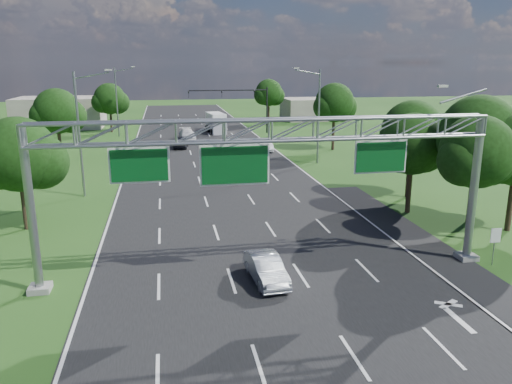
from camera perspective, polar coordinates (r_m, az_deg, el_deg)
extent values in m
plane|color=#1F4715|center=(43.10, -3.73, 0.23)|extent=(220.00, 220.00, 0.00)
cube|color=black|center=(43.10, -3.73, 0.23)|extent=(18.00, 180.00, 0.02)
cube|color=black|center=(31.41, 18.90, -6.07)|extent=(3.00, 30.00, 0.02)
cube|color=gray|center=(30.43, 22.90, -6.81)|extent=(1.00, 1.00, 0.30)
cylinder|color=gray|center=(29.33, 23.63, 0.23)|extent=(0.44, 0.44, 8.00)
cube|color=gray|center=(26.47, -23.45, -10.07)|extent=(1.00, 1.00, 0.30)
cylinder|color=gray|center=(25.19, -24.33, -2.06)|extent=(0.40, 0.40, 8.00)
cylinder|color=gray|center=(27.95, 22.61, 10.10)|extent=(2.54, 0.12, 0.79)
cube|color=beige|center=(27.30, 20.55, 11.26)|extent=(0.50, 0.22, 0.12)
cube|color=white|center=(23.95, -13.17, 3.00)|extent=(2.80, 0.05, 1.70)
cube|color=#084719|center=(23.90, -13.18, 2.97)|extent=(2.62, 0.05, 1.52)
cube|color=white|center=(24.17, -2.43, 3.11)|extent=(3.40, 0.05, 2.00)
cube|color=#084719|center=(24.12, -2.42, 3.09)|extent=(3.22, 0.05, 1.82)
cube|color=white|center=(26.23, 14.05, 3.93)|extent=(2.80, 0.05, 1.70)
cube|color=#084719|center=(26.18, 14.10, 3.91)|extent=(2.62, 0.05, 1.52)
cylinder|color=gray|center=(29.89, 25.55, -5.75)|extent=(0.06, 0.06, 2.00)
cube|color=white|center=(29.65, 25.73, -4.50)|extent=(0.60, 0.04, 0.80)
cylinder|color=black|center=(78.42, 1.26, 9.33)|extent=(0.24, 0.24, 7.00)
cylinder|color=black|center=(77.21, -3.18, 11.54)|extent=(12.00, 0.18, 0.18)
imported|color=black|center=(76.72, -7.71, 11.00)|extent=(0.18, 0.22, 1.10)
imported|color=black|center=(77.13, -3.92, 11.11)|extent=(0.18, 0.22, 1.10)
imported|color=black|center=(77.85, -0.20, 11.18)|extent=(0.18, 0.22, 1.10)
cylinder|color=gray|center=(42.41, -19.55, 6.08)|extent=(0.20, 0.20, 10.00)
cylinder|color=gray|center=(41.85, -18.31, 12.56)|extent=(2.78, 0.12, 0.60)
cube|color=beige|center=(41.70, -16.54, 13.23)|extent=(0.55, 0.22, 0.12)
cylinder|color=gray|center=(76.99, -15.62, 9.83)|extent=(0.20, 0.20, 10.00)
cylinder|color=gray|center=(76.69, -14.87, 13.39)|extent=(2.78, 0.12, 0.60)
cube|color=beige|center=(76.60, -13.89, 13.74)|extent=(0.55, 0.22, 0.12)
cylinder|color=gray|center=(54.29, 7.18, 8.48)|extent=(0.20, 0.20, 10.00)
cylinder|color=gray|center=(53.63, 5.97, 13.48)|extent=(2.78, 0.12, 0.60)
cube|color=beige|center=(53.27, 4.60, 13.93)|extent=(0.55, 0.22, 0.12)
cylinder|color=#2D2116|center=(33.35, 23.30, -1.91)|extent=(0.36, 0.36, 3.74)
sphere|color=black|center=(32.58, 23.94, 4.23)|extent=(4.40, 4.40, 4.40)
sphere|color=black|center=(33.62, 25.02, 3.44)|extent=(3.30, 3.30, 3.30)
sphere|color=black|center=(31.86, 22.68, 3.34)|extent=(3.08, 3.08, 3.08)
cylinder|color=#2D2116|center=(36.79, 23.40, -0.10)|extent=(0.36, 0.36, 4.18)
sphere|color=black|center=(36.06, 24.05, 6.20)|extent=(5.00, 5.00, 5.00)
sphere|color=black|center=(37.17, 25.21, 5.31)|extent=(3.75, 3.75, 3.75)
sphere|color=black|center=(35.25, 22.72, 5.34)|extent=(3.50, 3.50, 3.50)
cylinder|color=#2D2116|center=(37.87, 17.07, 0.17)|extent=(0.36, 0.36, 3.30)
sphere|color=black|center=(37.21, 17.46, 5.26)|extent=(4.40, 4.40, 4.40)
sphere|color=black|center=(38.16, 18.59, 4.55)|extent=(3.30, 3.30, 3.30)
sphere|color=black|center=(36.57, 16.25, 4.50)|extent=(3.08, 3.08, 3.08)
cylinder|color=#2D2116|center=(36.17, 27.05, -1.29)|extent=(0.36, 0.36, 3.52)
sphere|color=black|center=(34.67, 26.58, 3.48)|extent=(3.22, 3.22, 3.22)
cylinder|color=#2D2116|center=(42.21, 17.04, 1.76)|extent=(0.36, 0.36, 3.52)
sphere|color=black|center=(41.59, 17.42, 6.71)|extent=(4.80, 4.80, 4.80)
sphere|color=black|center=(42.58, 18.55, 5.98)|extent=(3.60, 3.60, 3.60)
sphere|color=black|center=(40.90, 16.21, 6.00)|extent=(3.36, 3.36, 3.36)
cylinder|color=#2D2116|center=(35.91, -24.92, -1.51)|extent=(0.36, 0.36, 3.08)
sphere|color=black|center=(35.19, -25.52, 3.91)|extent=(4.80, 4.80, 4.80)
sphere|color=black|center=(35.38, -23.38, 3.20)|extent=(3.60, 3.60, 3.60)
sphere|color=black|center=(35.29, -27.25, 2.94)|extent=(3.36, 3.36, 3.36)
cylinder|color=#2D2116|center=(58.26, -21.47, 4.89)|extent=(0.36, 0.36, 3.74)
sphere|color=black|center=(57.81, -21.82, 8.59)|extent=(4.80, 4.80, 4.80)
sphere|color=black|center=(58.04, -20.52, 8.13)|extent=(3.60, 3.60, 3.60)
sphere|color=black|center=(57.78, -22.89, 8.01)|extent=(3.36, 3.36, 3.36)
cylinder|color=#2D2116|center=(82.40, -16.22, 7.72)|extent=(0.36, 0.36, 3.30)
sphere|color=black|center=(82.08, -16.40, 10.19)|extent=(4.80, 4.80, 4.80)
sphere|color=black|center=(82.41, -15.50, 9.85)|extent=(3.60, 3.60, 3.60)
sphere|color=black|center=(81.93, -17.15, 9.80)|extent=(3.36, 3.36, 3.36)
cylinder|color=#2D2116|center=(63.60, 8.82, 6.56)|extent=(0.36, 0.36, 3.96)
sphere|color=black|center=(63.19, 8.96, 10.06)|extent=(4.80, 4.80, 4.80)
sphere|color=black|center=(64.01, 9.85, 9.54)|extent=(3.60, 3.60, 3.60)
sphere|color=black|center=(62.59, 8.09, 9.61)|extent=(3.36, 3.36, 3.36)
cylinder|color=#2D2116|center=(91.86, 1.46, 9.01)|extent=(0.36, 0.36, 3.52)
sphere|color=black|center=(91.58, 1.47, 11.30)|extent=(4.80, 4.80, 4.80)
sphere|color=black|center=(92.26, 2.16, 10.94)|extent=(3.60, 3.60, 3.60)
sphere|color=black|center=(91.10, 0.83, 10.98)|extent=(3.36, 3.36, 3.36)
cube|color=gray|center=(91.50, -21.45, 8.46)|extent=(14.00, 10.00, 5.00)
cube|color=gray|center=(98.19, 6.77, 9.41)|extent=(12.00, 9.00, 4.00)
imported|color=#AFB4BB|center=(25.22, 1.15, -8.75)|extent=(1.77, 4.15, 1.33)
imported|color=white|center=(73.14, -7.87, 6.61)|extent=(2.43, 5.01, 1.41)
imported|color=black|center=(80.70, -5.04, 7.32)|extent=(2.10, 4.09, 1.10)
imported|color=black|center=(65.09, -8.59, 5.62)|extent=(2.14, 4.34, 1.42)
imported|color=white|center=(62.36, 0.97, 5.44)|extent=(1.74, 4.64, 1.51)
cube|color=white|center=(80.67, -4.59, 8.01)|extent=(2.87, 5.73, 2.75)
cube|color=silver|center=(76.93, -4.29, 7.32)|extent=(2.34, 2.26, 2.02)
cylinder|color=black|center=(77.08, -5.05, 6.91)|extent=(0.32, 0.92, 0.92)
cylinder|color=black|center=(77.29, -3.55, 6.96)|extent=(0.32, 0.92, 0.92)
cylinder|color=black|center=(82.51, -5.41, 7.41)|extent=(0.32, 0.92, 0.92)
cylinder|color=black|center=(82.71, -4.01, 7.45)|extent=(0.32, 0.92, 0.92)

